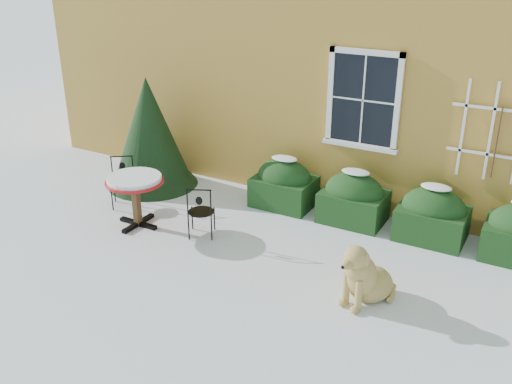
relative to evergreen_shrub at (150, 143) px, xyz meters
The scene contains 7 objects.
ground 3.77m from the evergreen_shrub, 36.33° to the right, with size 80.00×80.00×0.00m, color white.
hedge_row 4.64m from the evergreen_shrub, ahead, with size 4.95×0.80×0.91m.
evergreen_shrub is the anchor object (origin of this frame).
bistro_table 1.78m from the evergreen_shrub, 59.33° to the right, with size 0.94×0.94×0.87m.
patio_chair_near 2.47m from the evergreen_shrub, 32.95° to the right, with size 0.52×0.51×0.87m.
patio_chair_far 1.09m from the evergreen_shrub, 81.35° to the right, with size 0.54×0.54×0.87m.
dog 5.26m from the evergreen_shrub, 20.28° to the right, with size 0.75×0.96×0.90m.
Camera 1 is at (3.81, -5.80, 4.29)m, focal length 40.00 mm.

